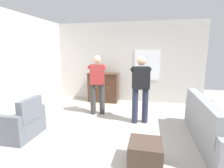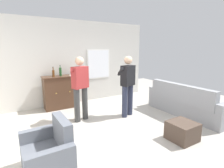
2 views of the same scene
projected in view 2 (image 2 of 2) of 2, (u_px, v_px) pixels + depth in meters
ground at (123, 129)px, 4.14m from camera, size 10.40×10.40×0.00m
wall_back_with_window at (80, 62)px, 6.09m from camera, size 5.20×0.15×2.80m
couch at (183, 103)px, 4.94m from camera, size 0.57×2.32×0.92m
armchair at (49, 156)px, 2.63m from camera, size 0.66×0.89×0.85m
sideboard_cabinet at (61, 92)px, 5.55m from camera, size 1.09×0.49×1.03m
bottle_wine_green at (53, 73)px, 5.27m from camera, size 0.07×0.07×0.30m
bottle_liquor_amber at (60, 72)px, 5.41m from camera, size 0.08×0.08×0.34m
ottoman at (182, 131)px, 3.63m from camera, size 0.52×0.52×0.39m
person_standing_left at (80, 86)px, 4.49m from camera, size 0.53×0.52×1.68m
person_standing_right at (127, 83)px, 4.80m from camera, size 0.53×0.52×1.68m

